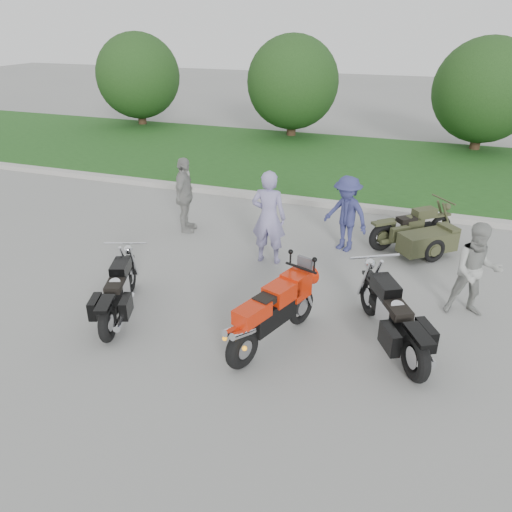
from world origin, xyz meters
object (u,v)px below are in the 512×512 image
(person_back, at_px, (185,195))
(person_grey, at_px, (476,271))
(person_stripe, at_px, (269,217))
(person_denim, at_px, (346,214))
(cruiser_right, at_px, (394,320))
(sportbike_red, at_px, (272,312))
(cruiser_left, at_px, (118,294))
(cruiser_sidecar, at_px, (419,236))

(person_back, bearing_deg, person_grey, -115.35)
(person_stripe, distance_m, person_denim, 1.74)
(cruiser_right, bearing_deg, sportbike_red, 169.10)
(cruiser_left, height_order, cruiser_sidecar, cruiser_left)
(cruiser_left, distance_m, cruiser_sidecar, 6.23)
(cruiser_right, height_order, person_back, person_back)
(cruiser_right, relative_size, person_grey, 1.32)
(cruiser_right, distance_m, person_grey, 1.81)
(person_grey, xyz_separation_m, person_back, (-6.12, 1.65, 0.05))
(cruiser_sidecar, bearing_deg, person_stripe, -104.26)
(sportbike_red, bearing_deg, person_back, 151.69)
(sportbike_red, relative_size, person_denim, 1.24)
(cruiser_right, distance_m, cruiser_sidecar, 3.62)
(cruiser_left, relative_size, person_stripe, 1.07)
(cruiser_left, distance_m, person_back, 3.80)
(cruiser_sidecar, bearing_deg, cruiser_left, -87.73)
(sportbike_red, relative_size, cruiser_sidecar, 1.08)
(person_back, bearing_deg, cruiser_right, -131.53)
(cruiser_right, distance_m, person_stripe, 3.49)
(person_denim, relative_size, person_back, 0.94)
(sportbike_red, distance_m, cruiser_left, 2.64)
(cruiser_sidecar, bearing_deg, person_back, -124.94)
(person_denim, bearing_deg, cruiser_left, -102.01)
(cruiser_sidecar, relative_size, person_back, 1.07)
(sportbike_red, height_order, person_back, person_back)
(person_stripe, bearing_deg, person_grey, 164.93)
(sportbike_red, xyz_separation_m, person_denim, (0.37, 3.82, 0.23))
(sportbike_red, xyz_separation_m, person_back, (-3.28, 3.61, 0.29))
(person_grey, bearing_deg, sportbike_red, -154.93)
(cruiser_right, relative_size, person_stripe, 1.13)
(sportbike_red, bearing_deg, cruiser_right, 37.71)
(cruiser_right, relative_size, person_denim, 1.32)
(person_grey, xyz_separation_m, person_denim, (-2.46, 1.86, -0.00))
(person_grey, distance_m, person_back, 6.34)
(cruiser_left, xyz_separation_m, person_back, (-0.65, 3.72, 0.45))
(person_stripe, height_order, person_back, person_stripe)
(cruiser_left, bearing_deg, person_back, 79.81)
(cruiser_left, xyz_separation_m, cruiser_sidecar, (4.51, 4.29, -0.04))
(sportbike_red, relative_size, cruiser_right, 0.94)
(cruiser_sidecar, distance_m, person_stripe, 3.26)
(cruiser_sidecar, height_order, person_stripe, person_stripe)
(person_grey, relative_size, person_denim, 1.00)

